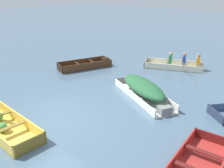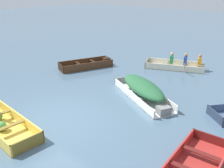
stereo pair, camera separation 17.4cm
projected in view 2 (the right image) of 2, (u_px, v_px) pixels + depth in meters
The scene contains 5 objects.
ground_plane at pixel (50, 123), 8.59m from camera, with size 80.00×80.00×0.00m, color slate.
dinghy_yellow_foreground at pixel (1, 123), 8.29m from camera, with size 3.37×1.19×0.40m.
skiff_dark_varnish_near_moored at pixel (88, 65), 14.21m from camera, with size 1.98×3.11×0.41m.
skiff_white_far_moored at pixel (143, 89), 10.27m from camera, with size 3.62×2.48×0.76m.
rowboat_cream_with_crew at pixel (179, 65), 13.93m from camera, with size 3.36×2.47×0.92m.
Camera 2 is at (6.57, -4.14, 4.45)m, focal length 40.00 mm.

